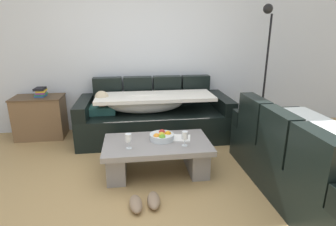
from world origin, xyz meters
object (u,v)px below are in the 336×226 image
fruit_bowl (162,136)px  couch_along_wall (153,116)px  wine_glass_near_left (128,138)px  pair_of_shoes (145,202)px  couch_near_window (309,163)px  floor_lamp (265,62)px  coffee_table (157,153)px  open_magazine (178,138)px  side_cabinet (40,117)px  book_stack_on_cabinet (41,92)px  wine_glass_near_right (185,136)px

fruit_bowl → couch_along_wall: bearing=91.2°
wine_glass_near_left → pair_of_shoes: (0.14, -0.50, -0.45)m
couch_near_window → floor_lamp: bearing=-10.8°
couch_near_window → pair_of_shoes: (-1.64, -0.01, -0.29)m
coffee_table → open_magazine: size_ratio=4.29×
fruit_bowl → side_cabinet: (-1.72, 1.27, -0.10)m
couch_along_wall → pair_of_shoes: couch_along_wall is taller
fruit_bowl → wine_glass_near_left: wine_glass_near_left is taller
couch_along_wall → floor_lamp: 1.92m
wine_glass_near_left → pair_of_shoes: size_ratio=0.54×
fruit_bowl → book_stack_on_cabinet: bearing=142.6°
coffee_table → open_magazine: 0.31m
couch_near_window → pair_of_shoes: couch_near_window is taller
fruit_bowl → side_cabinet: 2.14m
coffee_table → wine_glass_near_right: bearing=-26.0°
couch_near_window → fruit_bowl: couch_near_window is taller
side_cabinet → wine_glass_near_left: bearing=-47.3°
coffee_table → floor_lamp: bearing=32.9°
coffee_table → wine_glass_near_left: size_ratio=7.23×
open_magazine → couch_near_window: bearing=-16.3°
open_magazine → book_stack_on_cabinet: bearing=159.6°
couch_near_window → book_stack_on_cabinet: couch_near_window is taller
couch_along_wall → book_stack_on_cabinet: couch_along_wall is taller
fruit_bowl → couch_near_window: bearing=-25.6°
wine_glass_near_left → couch_near_window: bearing=-15.2°
side_cabinet → pair_of_shoes: bearing=-52.8°
wine_glass_near_right → open_magazine: bearing=98.9°
wine_glass_near_right → book_stack_on_cabinet: (-1.89, 1.47, 0.21)m
couch_along_wall → coffee_table: couch_along_wall is taller
fruit_bowl → pair_of_shoes: (-0.24, -0.68, -0.38)m
wine_glass_near_left → pair_of_shoes: 0.68m
wine_glass_near_right → side_cabinet: side_cabinet is taller
wine_glass_near_right → pair_of_shoes: size_ratio=0.54×
coffee_table → couch_near_window: bearing=-22.8°
book_stack_on_cabinet → open_magazine: bearing=-33.9°
side_cabinet → pair_of_shoes: 2.46m
open_magazine → side_cabinet: 2.29m
wine_glass_near_right → couch_near_window: bearing=-22.0°
coffee_table → fruit_bowl: bearing=40.2°
side_cabinet → book_stack_on_cabinet: size_ratio=3.20×
side_cabinet → book_stack_on_cabinet: bearing=0.8°
wine_glass_near_right → book_stack_on_cabinet: book_stack_on_cabinet is taller
open_magazine → side_cabinet: (-1.91, 1.25, -0.06)m
fruit_bowl → floor_lamp: (1.73, 1.11, 0.69)m
open_magazine → couch_along_wall: bearing=115.4°
floor_lamp → coffee_table: bearing=-147.1°
coffee_table → open_magazine: bearing=16.2°
couch_along_wall → side_cabinet: 1.71m
fruit_bowl → floor_lamp: 2.17m
wine_glass_near_left → side_cabinet: size_ratio=0.23×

